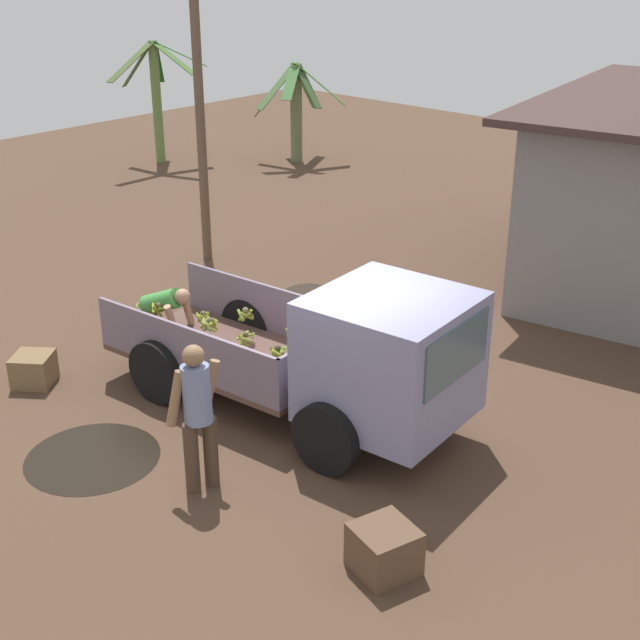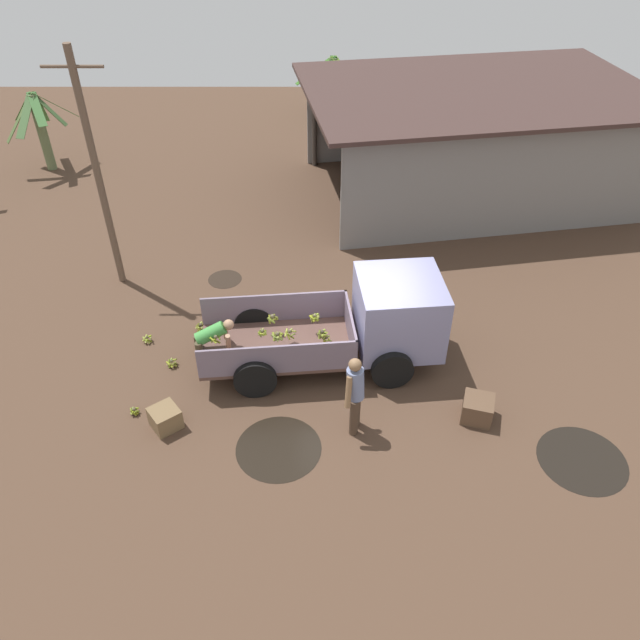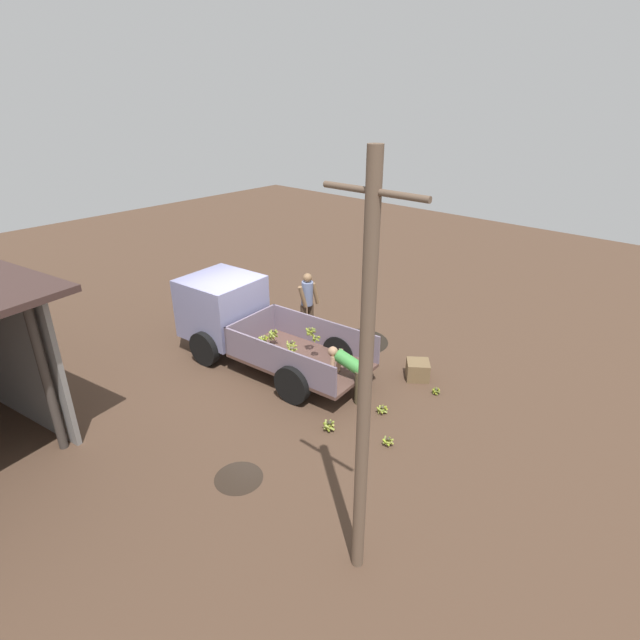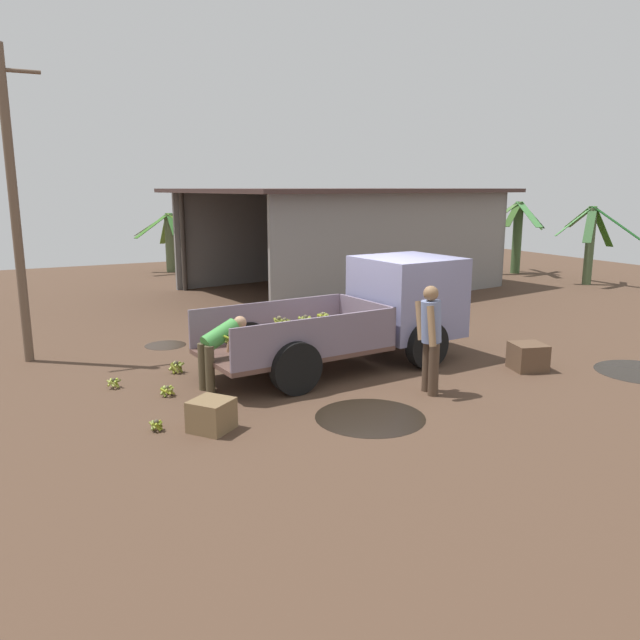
{
  "view_description": "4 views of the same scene",
  "coord_description": "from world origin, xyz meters",
  "px_view_note": "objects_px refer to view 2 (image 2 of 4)",
  "views": [
    {
      "loc": [
        6.5,
        -7.34,
        5.78
      ],
      "look_at": [
        -0.38,
        0.17,
        1.25
      ],
      "focal_mm": 50.0,
      "sensor_mm": 36.0,
      "label": 1
    },
    {
      "loc": [
        -0.78,
        -10.1,
        9.0
      ],
      "look_at": [
        -0.78,
        -0.1,
        1.1
      ],
      "focal_mm": 35.0,
      "sensor_mm": 36.0,
      "label": 2
    },
    {
      "loc": [
        -8.75,
        7.01,
        6.14
      ],
      "look_at": [
        -1.63,
        -0.9,
        1.23
      ],
      "focal_mm": 28.0,
      "sensor_mm": 36.0,
      "label": 3
    },
    {
      "loc": [
        -6.01,
        -9.78,
        3.24
      ],
      "look_at": [
        -1.23,
        -0.31,
        0.97
      ],
      "focal_mm": 35.0,
      "sensor_mm": 36.0,
      "label": 4
    }
  ],
  "objects_px": {
    "person_foreground_visitor": "(355,392)",
    "banana_bunch_on_ground_0": "(147,339)",
    "banana_bunch_on_ground_1": "(134,411)",
    "banana_bunch_on_ground_2": "(201,327)",
    "banana_bunch_on_ground_3": "(172,363)",
    "utility_pole": "(97,173)",
    "wooden_crate_0": "(165,418)",
    "cargo_truck": "(375,319)",
    "person_worker_loading": "(211,340)",
    "wooden_crate_1": "(478,409)"
  },
  "relations": [
    {
      "from": "person_foreground_visitor",
      "to": "banana_bunch_on_ground_0",
      "type": "distance_m",
      "value": 5.21
    },
    {
      "from": "banana_bunch_on_ground_1",
      "to": "banana_bunch_on_ground_2",
      "type": "distance_m",
      "value": 2.73
    },
    {
      "from": "banana_bunch_on_ground_1",
      "to": "banana_bunch_on_ground_3",
      "type": "xyz_separation_m",
      "value": [
        0.47,
        1.38,
        0.0
      ]
    },
    {
      "from": "utility_pole",
      "to": "banana_bunch_on_ground_0",
      "type": "relative_size",
      "value": 24.68
    },
    {
      "from": "banana_bunch_on_ground_0",
      "to": "wooden_crate_0",
      "type": "distance_m",
      "value": 2.64
    },
    {
      "from": "banana_bunch_on_ground_3",
      "to": "banana_bunch_on_ground_2",
      "type": "bearing_deg",
      "value": 69.47
    },
    {
      "from": "banana_bunch_on_ground_0",
      "to": "banana_bunch_on_ground_3",
      "type": "bearing_deg",
      "value": -48.47
    },
    {
      "from": "banana_bunch_on_ground_1",
      "to": "wooden_crate_0",
      "type": "distance_m",
      "value": 0.76
    },
    {
      "from": "banana_bunch_on_ground_0",
      "to": "banana_bunch_on_ground_1",
      "type": "height_order",
      "value": "banana_bunch_on_ground_0"
    },
    {
      "from": "cargo_truck",
      "to": "utility_pole",
      "type": "relative_size",
      "value": 0.9
    },
    {
      "from": "utility_pole",
      "to": "banana_bunch_on_ground_2",
      "type": "distance_m",
      "value": 4.17
    },
    {
      "from": "person_worker_loading",
      "to": "wooden_crate_0",
      "type": "relative_size",
      "value": 2.26
    },
    {
      "from": "banana_bunch_on_ground_0",
      "to": "banana_bunch_on_ground_1",
      "type": "distance_m",
      "value": 2.18
    },
    {
      "from": "banana_bunch_on_ground_2",
      "to": "cargo_truck",
      "type": "bearing_deg",
      "value": -12.92
    },
    {
      "from": "banana_bunch_on_ground_3",
      "to": "person_foreground_visitor",
      "type": "bearing_deg",
      "value": -24.8
    },
    {
      "from": "person_worker_loading",
      "to": "banana_bunch_on_ground_2",
      "type": "bearing_deg",
      "value": 96.84
    },
    {
      "from": "cargo_truck",
      "to": "banana_bunch_on_ground_0",
      "type": "bearing_deg",
      "value": 168.93
    },
    {
      "from": "wooden_crate_0",
      "to": "banana_bunch_on_ground_0",
      "type": "bearing_deg",
      "value": 109.98
    },
    {
      "from": "utility_pole",
      "to": "wooden_crate_1",
      "type": "xyz_separation_m",
      "value": [
        8.04,
        -4.7,
        -2.69
      ]
    },
    {
      "from": "person_worker_loading",
      "to": "banana_bunch_on_ground_1",
      "type": "bearing_deg",
      "value": -148.07
    },
    {
      "from": "person_worker_loading",
      "to": "banana_bunch_on_ground_2",
      "type": "xyz_separation_m",
      "value": [
        -0.44,
        1.17,
        -0.6
      ]
    },
    {
      "from": "person_worker_loading",
      "to": "wooden_crate_1",
      "type": "height_order",
      "value": "person_worker_loading"
    },
    {
      "from": "utility_pole",
      "to": "person_foreground_visitor",
      "type": "relative_size",
      "value": 3.26
    },
    {
      "from": "banana_bunch_on_ground_2",
      "to": "person_worker_loading",
      "type": "bearing_deg",
      "value": -69.27
    },
    {
      "from": "person_foreground_visitor",
      "to": "banana_bunch_on_ground_1",
      "type": "distance_m",
      "value": 4.35
    },
    {
      "from": "person_foreground_visitor",
      "to": "banana_bunch_on_ground_2",
      "type": "bearing_deg",
      "value": -29.01
    },
    {
      "from": "wooden_crate_1",
      "to": "banana_bunch_on_ground_2",
      "type": "bearing_deg",
      "value": 155.12
    },
    {
      "from": "banana_bunch_on_ground_3",
      "to": "person_worker_loading",
      "type": "bearing_deg",
      "value": 0.82
    },
    {
      "from": "person_worker_loading",
      "to": "cargo_truck",
      "type": "bearing_deg",
      "value": -9.02
    },
    {
      "from": "utility_pole",
      "to": "banana_bunch_on_ground_1",
      "type": "height_order",
      "value": "utility_pole"
    },
    {
      "from": "cargo_truck",
      "to": "banana_bunch_on_ground_3",
      "type": "height_order",
      "value": "cargo_truck"
    },
    {
      "from": "banana_bunch_on_ground_2",
      "to": "banana_bunch_on_ground_3",
      "type": "height_order",
      "value": "banana_bunch_on_ground_2"
    },
    {
      "from": "person_foreground_visitor",
      "to": "wooden_crate_1",
      "type": "distance_m",
      "value": 2.52
    },
    {
      "from": "cargo_truck",
      "to": "banana_bunch_on_ground_1",
      "type": "height_order",
      "value": "cargo_truck"
    },
    {
      "from": "utility_pole",
      "to": "banana_bunch_on_ground_2",
      "type": "height_order",
      "value": "utility_pole"
    },
    {
      "from": "person_foreground_visitor",
      "to": "banana_bunch_on_ground_0",
      "type": "bearing_deg",
      "value": -17.21
    },
    {
      "from": "person_worker_loading",
      "to": "banana_bunch_on_ground_3",
      "type": "bearing_deg",
      "value": 166.94
    },
    {
      "from": "person_worker_loading",
      "to": "banana_bunch_on_ground_0",
      "type": "bearing_deg",
      "value": 140.11
    },
    {
      "from": "banana_bunch_on_ground_3",
      "to": "wooden_crate_1",
      "type": "bearing_deg",
      "value": -13.44
    },
    {
      "from": "person_foreground_visitor",
      "to": "person_worker_loading",
      "type": "bearing_deg",
      "value": -19.01
    },
    {
      "from": "banana_bunch_on_ground_1",
      "to": "wooden_crate_1",
      "type": "bearing_deg",
      "value": -0.78
    },
    {
      "from": "cargo_truck",
      "to": "banana_bunch_on_ground_1",
      "type": "xyz_separation_m",
      "value": [
        -4.75,
        -1.69,
        -0.94
      ]
    },
    {
      "from": "wooden_crate_0",
      "to": "banana_bunch_on_ground_3",
      "type": "bearing_deg",
      "value": 96.96
    },
    {
      "from": "banana_bunch_on_ground_3",
      "to": "wooden_crate_1",
      "type": "height_order",
      "value": "wooden_crate_1"
    },
    {
      "from": "cargo_truck",
      "to": "banana_bunch_on_ground_3",
      "type": "relative_size",
      "value": 20.33
    },
    {
      "from": "banana_bunch_on_ground_2",
      "to": "person_foreground_visitor",
      "type": "bearing_deg",
      "value": -41.29
    },
    {
      "from": "wooden_crate_1",
      "to": "person_worker_loading",
      "type": "bearing_deg",
      "value": 164.28
    },
    {
      "from": "cargo_truck",
      "to": "banana_bunch_on_ground_1",
      "type": "distance_m",
      "value": 5.13
    },
    {
      "from": "person_foreground_visitor",
      "to": "wooden_crate_0",
      "type": "xyz_separation_m",
      "value": [
        -3.57,
        0.05,
        -0.75
      ]
    },
    {
      "from": "banana_bunch_on_ground_0",
      "to": "cargo_truck",
      "type": "bearing_deg",
      "value": -5.52
    }
  ]
}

